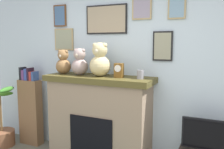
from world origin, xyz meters
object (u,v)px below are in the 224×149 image
object	(u,v)px
television	(210,137)
candle_jar	(140,74)
teddy_bear_grey	(80,63)
fireplace	(99,119)
teddy_bear_tan	(63,63)
bookshelf	(30,109)
potted_plant	(2,130)
teddy_bear_cream	(100,61)
mantel_clock	(119,70)

from	to	relation	value
television	candle_jar	size ratio (longest dim) A/B	5.49
candle_jar	teddy_bear_grey	world-z (taller)	teddy_bear_grey
fireplace	candle_jar	distance (m)	0.90
candle_jar	teddy_bear_tan	size ratio (longest dim) A/B	0.32
bookshelf	potted_plant	bearing A→B (deg)	-143.72
bookshelf	teddy_bear_cream	world-z (taller)	teddy_bear_cream
mantel_clock	teddy_bear_cream	bearing A→B (deg)	179.87
teddy_bear_grey	candle_jar	bearing A→B (deg)	0.03
bookshelf	mantel_clock	size ratio (longest dim) A/B	6.81
teddy_bear_grey	potted_plant	bearing A→B (deg)	-171.39
television	teddy_bear_grey	bearing A→B (deg)	178.80
television	mantel_clock	bearing A→B (deg)	178.20
teddy_bear_cream	mantel_clock	bearing A→B (deg)	-0.13
candle_jar	bookshelf	bearing A→B (deg)	178.09
fireplace	teddy_bear_cream	size ratio (longest dim) A/B	3.32
fireplace	bookshelf	world-z (taller)	bookshelf
fireplace	teddy_bear_grey	xyz separation A→B (m)	(-0.30, -0.02, 0.78)
mantel_clock	teddy_bear_grey	xyz separation A→B (m)	(-0.61, 0.00, 0.08)
potted_plant	mantel_clock	bearing A→B (deg)	6.00
mantel_clock	fireplace	bearing A→B (deg)	176.47
bookshelf	mantel_clock	world-z (taller)	mantel_clock
fireplace	mantel_clock	bearing A→B (deg)	-3.53
television	candle_jar	bearing A→B (deg)	177.50
fireplace	television	bearing A→B (deg)	-2.16
fireplace	television	distance (m)	1.46
potted_plant	candle_jar	bearing A→B (deg)	5.26
bookshelf	candle_jar	size ratio (longest dim) A/B	11.17
teddy_bear_cream	bookshelf	bearing A→B (deg)	177.24
television	teddy_bear_cream	world-z (taller)	teddy_bear_cream
fireplace	potted_plant	distance (m)	1.74
television	teddy_bear_grey	distance (m)	1.93
fireplace	candle_jar	size ratio (longest dim) A/B	13.32
television	mantel_clock	xyz separation A→B (m)	(-1.15, 0.04, 0.71)
mantel_clock	teddy_bear_grey	distance (m)	0.61
mantel_clock	teddy_bear_cream	distance (m)	0.30
candle_jar	mantel_clock	size ratio (longest dim) A/B	0.61
television	teddy_bear_grey	world-z (taller)	teddy_bear_grey
mantel_clock	teddy_bear_tan	xyz separation A→B (m)	(-0.89, 0.00, 0.06)
fireplace	teddy_bear_cream	distance (m)	0.81
potted_plant	bookshelf	bearing A→B (deg)	36.28
teddy_bear_tan	teddy_bear_grey	distance (m)	0.28
fireplace	teddy_bear_cream	world-z (taller)	teddy_bear_cream
candle_jar	teddy_bear_tan	world-z (taller)	teddy_bear_tan
fireplace	candle_jar	xyz separation A→B (m)	(0.60, -0.02, 0.66)
fireplace	potted_plant	world-z (taller)	fireplace
bookshelf	mantel_clock	bearing A→B (deg)	-2.30
teddy_bear_tan	teddy_bear_cream	xyz separation A→B (m)	(0.61, -0.00, 0.05)
fireplace	teddy_bear_grey	world-z (taller)	teddy_bear_grey
potted_plant	candle_jar	xyz separation A→B (m)	(2.30, 0.21, 1.02)
fireplace	teddy_bear_tan	xyz separation A→B (m)	(-0.58, -0.02, 0.77)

